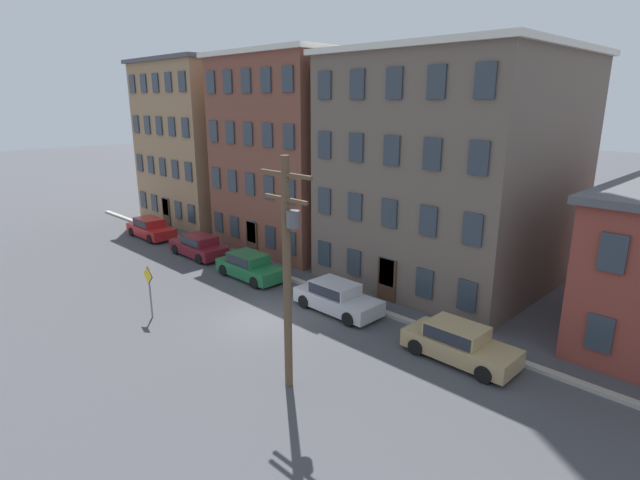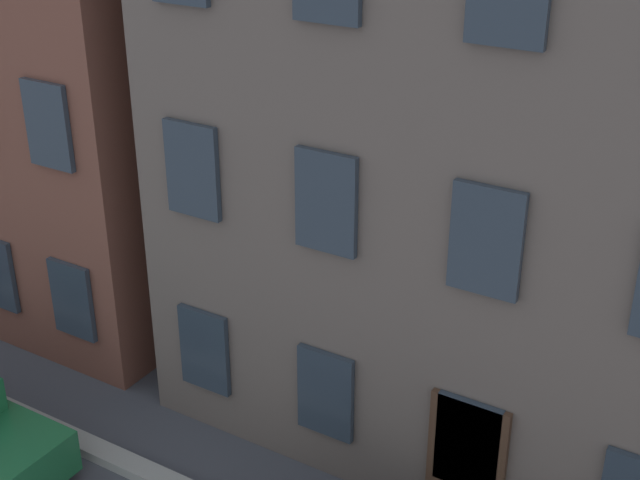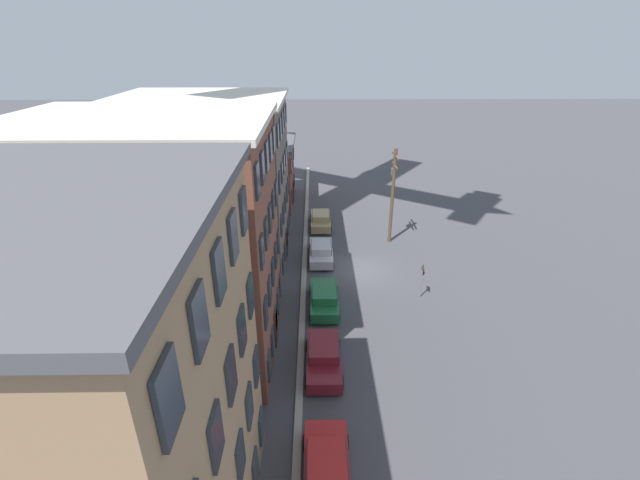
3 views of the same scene
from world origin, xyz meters
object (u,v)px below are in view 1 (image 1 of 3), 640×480
object	(u,v)px
car_silver	(337,296)
caution_sign	(149,284)
car_red	(151,228)
car_maroon	(199,245)
utility_pole	(288,263)
car_tan	(459,342)
car_green	(250,265)

from	to	relation	value
car_silver	caution_sign	bearing A→B (deg)	-130.02
car_red	car_maroon	distance (m)	6.64
car_silver	car_maroon	bearing A→B (deg)	179.67
car_red	utility_pole	size ratio (longest dim) A/B	0.54
car_silver	utility_pole	xyz separation A→B (m)	(3.31, -5.97, 3.84)
car_maroon	caution_sign	bearing A→B (deg)	-45.12
car_tan	caution_sign	size ratio (longest dim) A/B	1.75
car_silver	caution_sign	world-z (taller)	caution_sign
car_tan	caution_sign	xyz separation A→B (m)	(-12.17, -6.61, 0.91)
car_red	car_green	size ratio (longest dim) A/B	1.00
utility_pole	car_green	bearing A→B (deg)	149.60
car_green	car_tan	distance (m)	13.27
car_tan	car_maroon	bearing A→B (deg)	179.60
car_red	car_silver	distance (m)	18.95
car_red	car_silver	size ratio (longest dim) A/B	1.00
car_silver	car_tan	bearing A→B (deg)	-0.53
car_red	utility_pole	bearing A→B (deg)	-15.22
car_green	caution_sign	size ratio (longest dim) A/B	1.75
caution_sign	utility_pole	world-z (taller)	utility_pole
car_maroon	car_tan	bearing A→B (deg)	-0.40
car_green	car_silver	world-z (taller)	same
car_silver	caution_sign	size ratio (longest dim) A/B	1.75
car_red	utility_pole	world-z (taller)	utility_pole
caution_sign	utility_pole	bearing A→B (deg)	4.50
caution_sign	utility_pole	distance (m)	9.40
car_silver	car_tan	world-z (taller)	same
car_red	caution_sign	distance (m)	14.99
car_green	car_silver	distance (m)	6.71
utility_pole	caution_sign	bearing A→B (deg)	-175.50
car_green	caution_sign	distance (m)	6.73
car_maroon	caution_sign	xyz separation A→B (m)	(6.71, -6.74, 0.91)
car_red	car_green	bearing A→B (deg)	-0.85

